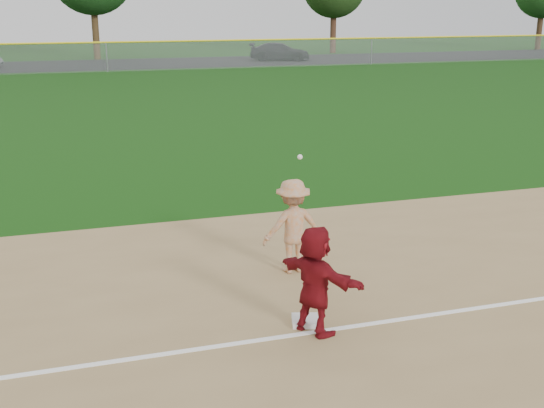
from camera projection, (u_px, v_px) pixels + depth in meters
name	position (u px, v px, depth m)	size (l,w,h in m)	color
ground	(301.00, 310.00, 10.60)	(160.00, 160.00, 0.00)	#113D0B
foul_line	(319.00, 331.00, 9.86)	(60.00, 0.10, 0.01)	white
parking_asphalt	(102.00, 65.00, 52.73)	(120.00, 10.00, 0.01)	black
first_base	(305.00, 321.00, 10.10)	(0.39, 0.39, 0.09)	silver
base_runner	(315.00, 280.00, 9.64)	(1.49, 0.47, 1.61)	maroon
car_right	(280.00, 52.00, 56.20)	(2.01, 4.94, 1.43)	black
first_base_play	(293.00, 226.00, 11.87)	(1.12, 1.24, 2.30)	#9C9C9F
outfield_fence	(106.00, 43.00, 46.68)	(110.00, 0.12, 110.00)	#999EA0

